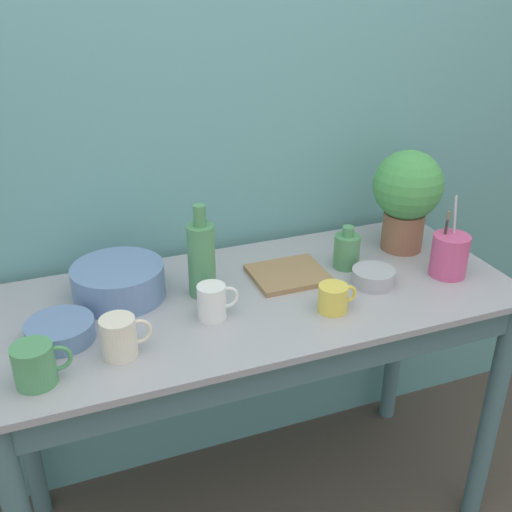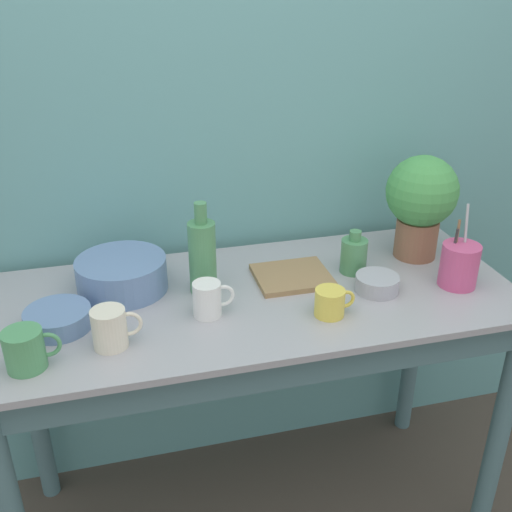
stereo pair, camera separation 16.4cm
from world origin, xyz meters
The scene contains 14 objects.
wall_back centered at (0.00, 0.69, 1.20)m, with size 6.00×0.05×2.40m.
counter_table centered at (0.00, 0.29, 0.70)m, with size 1.49×0.64×0.87m.
potted_plant centered at (0.55, 0.43, 1.07)m, with size 0.22×0.22×0.33m.
bowl_wash_large centered at (-0.36, 0.44, 0.92)m, with size 0.26×0.26×0.10m.
bottle_tall centered at (-0.14, 0.37, 0.99)m, with size 0.08×0.08×0.27m.
bottle_short centered at (0.32, 0.38, 0.93)m, with size 0.08×0.08×0.13m.
mug_white centered at (-0.15, 0.24, 0.92)m, with size 0.11×0.08×0.10m.
mug_yellow centered at (0.16, 0.16, 0.91)m, with size 0.11×0.08×0.08m.
mug_green centered at (-0.60, 0.12, 0.92)m, with size 0.13×0.09×0.10m.
mug_cream centered at (-0.41, 0.16, 0.92)m, with size 0.12×0.08×0.10m.
bowl_small_steel centered at (0.34, 0.25, 0.90)m, with size 0.12×0.12×0.05m.
bowl_small_blue centered at (-0.54, 0.28, 0.90)m, with size 0.17×0.17×0.05m.
utensil_cup centered at (0.58, 0.23, 0.94)m, with size 0.11×0.11×0.24m.
tray_board centered at (0.13, 0.38, 0.88)m, with size 0.22×0.19×0.02m.
Camera 1 is at (-0.52, -1.06, 1.73)m, focal length 42.00 mm.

